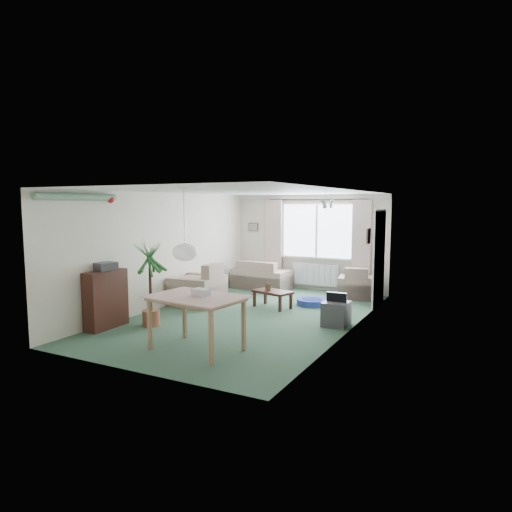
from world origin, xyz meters
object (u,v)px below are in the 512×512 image
at_px(houseplant, 150,283).
at_px(bookshelf, 106,299).
at_px(armchair_left, 198,284).
at_px(coffee_table, 272,299).
at_px(pet_bed, 312,302).
at_px(tv_cube, 336,314).
at_px(sofa, 262,275).
at_px(dining_table, 197,324).
at_px(armchair_corner, 357,282).

bearing_deg(houseplant, bookshelf, -142.83).
height_order(armchair_left, bookshelf, bookshelf).
distance_m(armchair_left, coffee_table, 1.66).
bearing_deg(armchair_left, pet_bed, 113.00).
distance_m(coffee_table, pet_bed, 0.91).
bearing_deg(tv_cube, sofa, 136.56).
bearing_deg(coffee_table, dining_table, -86.20).
height_order(bookshelf, tv_cube, bookshelf).
height_order(sofa, armchair_left, armchair_left).
bearing_deg(armchair_corner, houseplant, 47.13).
relative_size(sofa, armchair_left, 1.44).
distance_m(sofa, dining_table, 5.09).
bearing_deg(bookshelf, armchair_left, 80.29).
relative_size(armchair_left, bookshelf, 1.00).
bearing_deg(dining_table, tv_cube, 58.14).
distance_m(armchair_corner, tv_cube, 2.61).
height_order(sofa, bookshelf, bookshelf).
bearing_deg(dining_table, armchair_corner, 77.28).
distance_m(coffee_table, bookshelf, 3.37).
relative_size(coffee_table, bookshelf, 0.80).
relative_size(houseplant, dining_table, 1.21).
relative_size(dining_table, pet_bed, 1.98).
bearing_deg(pet_bed, sofa, 146.24).
relative_size(armchair_corner, coffee_table, 1.01).
distance_m(sofa, armchair_corner, 2.48).
bearing_deg(sofa, coffee_table, 125.34).
height_order(houseplant, pet_bed, houseplant).
xyz_separation_m(sofa, armchair_left, (-0.40, -2.30, 0.09)).
xyz_separation_m(coffee_table, houseplant, (-1.31, -2.29, 0.59)).
distance_m(armchair_corner, armchair_left, 3.67).
bearing_deg(dining_table, pet_bed, 83.21).
relative_size(armchair_corner, armchair_left, 0.81).
xyz_separation_m(armchair_left, pet_bed, (2.22, 1.09, -0.39)).
xyz_separation_m(sofa, pet_bed, (1.82, -1.21, -0.30)).
bearing_deg(tv_cube, armchair_corner, 96.65).
bearing_deg(houseplant, armchair_corner, 57.63).
bearing_deg(armchair_corner, dining_table, 66.78).
relative_size(houseplant, pet_bed, 2.38).
relative_size(bookshelf, tv_cube, 2.12).
relative_size(sofa, bookshelf, 1.43).
distance_m(armchair_left, pet_bed, 2.50).
relative_size(houseplant, tv_cube, 3.22).
bearing_deg(armchair_corner, sofa, -11.08).
bearing_deg(pet_bed, dining_table, -96.79).
bearing_deg(armchair_left, tv_cube, 81.30).
relative_size(sofa, houseplant, 0.94).
bearing_deg(pet_bed, armchair_corner, 60.91).
xyz_separation_m(armchair_left, bookshelf, (-0.34, -2.30, 0.05)).
distance_m(houseplant, dining_table, 1.73).
xyz_separation_m(dining_table, pet_bed, (0.44, 3.69, -0.33)).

